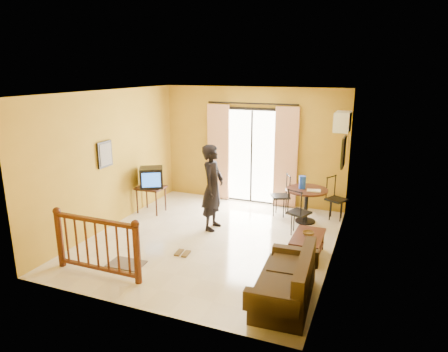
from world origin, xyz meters
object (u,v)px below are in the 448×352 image
at_px(coffee_table, 308,243).
at_px(standing_person, 213,187).
at_px(television, 151,177).
at_px(sofa, 288,284).
at_px(dining_table, 307,196).

height_order(coffee_table, standing_person, standing_person).
distance_m(television, sofa, 4.49).
bearing_deg(standing_person, coffee_table, -107.30).
height_order(television, standing_person, standing_person).
distance_m(dining_table, sofa, 3.19).
bearing_deg(television, dining_table, -18.77).
height_order(dining_table, standing_person, standing_person).
relative_size(television, standing_person, 0.38).
relative_size(coffee_table, sofa, 0.57).
xyz_separation_m(dining_table, coffee_table, (0.34, -1.65, -0.32)).
bearing_deg(standing_person, dining_table, -59.46).
bearing_deg(television, coffee_table, -44.84).
xyz_separation_m(sofa, standing_person, (-2.05, 2.09, 0.60)).
xyz_separation_m(television, dining_table, (3.38, 0.70, -0.24)).
height_order(dining_table, coffee_table, dining_table).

